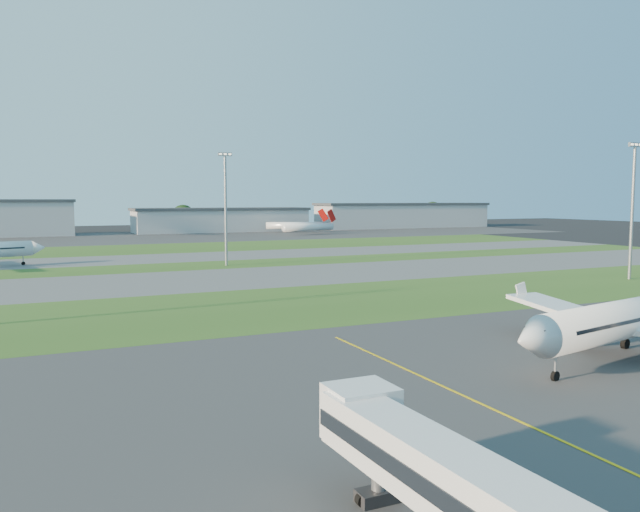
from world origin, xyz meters
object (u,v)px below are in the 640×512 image
airliner_parked (636,318)px  mini_jet_far (295,225)px  light_mast_east (633,201)px  mini_jet_near (309,227)px  light_mast_centre (226,201)px

airliner_parked → mini_jet_far: size_ratio=1.32×
light_mast_east → mini_jet_near: bearing=88.6°
mini_jet_far → light_mast_centre: light_mast_centre is taller
mini_jet_near → light_mast_east: size_ratio=1.09×
airliner_parked → light_mast_east: size_ratio=1.38×
mini_jet_near → mini_jet_far: same height
mini_jet_near → light_mast_centre: bearing=-136.8°
airliner_parked → light_mast_centre: light_mast_centre is taller
light_mast_centre → light_mast_east: size_ratio=1.00×
light_mast_east → airliner_parked: bearing=-140.5°
airliner_parked → light_mast_centre: 99.19m
light_mast_centre → light_mast_east: (63.00, -56.00, 0.00)m
mini_jet_far → light_mast_centre: size_ratio=1.05×
mini_jet_far → light_mast_centre: (-68.35, -125.00, 11.53)m
airliner_parked → light_mast_east: 66.71m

